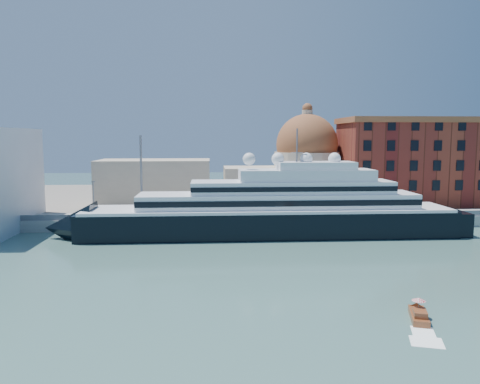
{
  "coord_description": "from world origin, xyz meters",
  "views": [
    {
      "loc": [
        -5.04,
        -70.71,
        19.99
      ],
      "look_at": [
        0.79,
        18.0,
        9.63
      ],
      "focal_mm": 35.0,
      "sensor_mm": 36.0,
      "label": 1
    }
  ],
  "objects": [
    {
      "name": "ground",
      "position": [
        0.0,
        0.0,
        0.0
      ],
      "size": [
        400.0,
        400.0,
        0.0
      ],
      "primitive_type": "plane",
      "color": "#386158",
      "rests_on": "ground"
    },
    {
      "name": "quay",
      "position": [
        0.0,
        34.0,
        1.25
      ],
      "size": [
        180.0,
        10.0,
        2.5
      ],
      "primitive_type": "cube",
      "color": "gray",
      "rests_on": "ground"
    },
    {
      "name": "land",
      "position": [
        0.0,
        75.0,
        1.0
      ],
      "size": [
        260.0,
        72.0,
        2.0
      ],
      "primitive_type": "cube",
      "color": "slate",
      "rests_on": "ground"
    },
    {
      "name": "quay_fence",
      "position": [
        0.0,
        29.5,
        3.1
      ],
      "size": [
        180.0,
        0.1,
        1.2
      ],
      "primitive_type": "cube",
      "color": "slate",
      "rests_on": "quay"
    },
    {
      "name": "superyacht",
      "position": [
        4.5,
        23.0,
        4.4
      ],
      "size": [
        85.33,
        11.83,
        25.5
      ],
      "color": "black",
      "rests_on": "ground"
    },
    {
      "name": "water_taxi",
      "position": [
        17.9,
        -22.55,
        0.59
      ],
      "size": [
        3.19,
        5.44,
        2.45
      ],
      "rotation": [
        0.0,
        0.0,
        -0.3
      ],
      "color": "maroon",
      "rests_on": "ground"
    },
    {
      "name": "warehouse",
      "position": [
        52.0,
        52.0,
        13.79
      ],
      "size": [
        43.0,
        19.0,
        23.25
      ],
      "color": "brown",
      "rests_on": "land"
    },
    {
      "name": "church",
      "position": [
        6.39,
        57.72,
        10.91
      ],
      "size": [
        66.0,
        18.0,
        25.5
      ],
      "color": "beige",
      "rests_on": "land"
    },
    {
      "name": "lamp_posts",
      "position": [
        -12.67,
        32.27,
        9.84
      ],
      "size": [
        120.8,
        2.4,
        18.0
      ],
      "color": "slate",
      "rests_on": "quay"
    }
  ]
}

